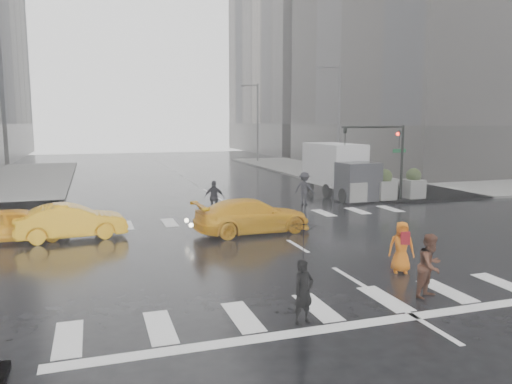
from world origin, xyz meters
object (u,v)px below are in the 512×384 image
object	(u,v)px
traffic_signal_pole	(388,148)
box_truck	(340,169)
pedestrian_orange	(401,247)
taxi_front	(18,224)
taxi_mid	(71,221)
pedestrian_brown	(430,266)

from	to	relation	value
traffic_signal_pole	box_truck	size ratio (longest dim) A/B	0.72
pedestrian_orange	taxi_front	xyz separation A→B (m)	(-12.04, 8.35, -0.15)
pedestrian_orange	taxi_front	world-z (taller)	pedestrian_orange
pedestrian_orange	taxi_mid	xyz separation A→B (m)	(-10.05, 8.10, -0.11)
taxi_front	traffic_signal_pole	bearing A→B (deg)	-79.65
pedestrian_orange	taxi_mid	distance (m)	12.91
pedestrian_brown	taxi_front	size ratio (longest dim) A/B	0.44
traffic_signal_pole	pedestrian_orange	distance (m)	14.28
taxi_front	taxi_mid	world-z (taller)	taxi_mid
pedestrian_brown	taxi_mid	size ratio (longest dim) A/B	0.41
pedestrian_brown	taxi_mid	world-z (taller)	pedestrian_brown
traffic_signal_pole	taxi_front	distance (m)	19.78
traffic_signal_pole	taxi_front	world-z (taller)	traffic_signal_pole
traffic_signal_pole	taxi_front	size ratio (longest dim) A/B	1.14
traffic_signal_pole	pedestrian_orange	size ratio (longest dim) A/B	2.76
pedestrian_brown	taxi_front	bearing A→B (deg)	114.18
taxi_front	box_truck	xyz separation A→B (m)	(17.75, 6.65, 1.09)
traffic_signal_pole	box_truck	world-z (taller)	traffic_signal_pole
traffic_signal_pole	taxi_front	xyz separation A→B (m)	(-19.25, -3.74, -2.54)
taxi_mid	traffic_signal_pole	bearing A→B (deg)	-82.48
taxi_front	taxi_mid	distance (m)	2.01
taxi_front	pedestrian_brown	bearing A→B (deg)	-133.19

